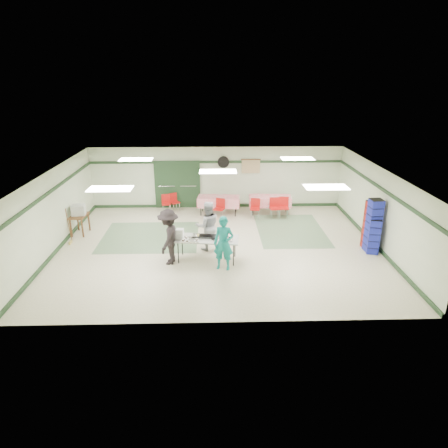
{
  "coord_description": "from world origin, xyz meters",
  "views": [
    {
      "loc": [
        -0.17,
        -12.71,
        5.66
      ],
      "look_at": [
        0.19,
        -0.3,
        0.96
      ],
      "focal_mm": 32.0,
      "sensor_mm": 36.0,
      "label": 1
    }
  ],
  "objects_px": {
    "crate_stack_blue_a": "(373,226)",
    "printer_table": "(79,218)",
    "volunteer_teal": "(224,243)",
    "chair_loose_a": "(174,200)",
    "chair_c": "(284,205)",
    "serving_table": "(207,239)",
    "dining_table_a": "(270,201)",
    "chair_loose_b": "(166,202)",
    "crate_stack_red": "(370,225)",
    "crate_stack_blue_b": "(374,236)",
    "chair_b": "(255,206)",
    "office_printer": "(78,210)",
    "broom": "(69,225)",
    "chair_d": "(220,206)",
    "chair_a": "(275,206)",
    "volunteer_dark": "(169,237)",
    "volunteer_grey": "(208,226)",
    "dining_table_b": "(219,201)"
  },
  "relations": [
    {
      "from": "volunteer_dark",
      "to": "crate_stack_blue_a",
      "type": "height_order",
      "value": "crate_stack_blue_a"
    },
    {
      "from": "dining_table_a",
      "to": "chair_loose_a",
      "type": "distance_m",
      "value": 4.17
    },
    {
      "from": "chair_c",
      "to": "office_printer",
      "type": "distance_m",
      "value": 8.07
    },
    {
      "from": "volunteer_dark",
      "to": "broom",
      "type": "height_order",
      "value": "volunteer_dark"
    },
    {
      "from": "chair_a",
      "to": "broom",
      "type": "distance_m",
      "value": 8.01
    },
    {
      "from": "chair_b",
      "to": "office_printer",
      "type": "height_order",
      "value": "office_printer"
    },
    {
      "from": "volunteer_teal",
      "to": "chair_a",
      "type": "height_order",
      "value": "volunteer_teal"
    },
    {
      "from": "chair_loose_b",
      "to": "crate_stack_red",
      "type": "bearing_deg",
      "value": -37.23
    },
    {
      "from": "serving_table",
      "to": "printer_table",
      "type": "relative_size",
      "value": 2.45
    },
    {
      "from": "chair_a",
      "to": "chair_loose_a",
      "type": "distance_m",
      "value": 4.38
    },
    {
      "from": "dining_table_a",
      "to": "chair_b",
      "type": "distance_m",
      "value": 0.9
    },
    {
      "from": "volunteer_teal",
      "to": "broom",
      "type": "relative_size",
      "value": 1.28
    },
    {
      "from": "volunteer_grey",
      "to": "volunteer_dark",
      "type": "distance_m",
      "value": 1.57
    },
    {
      "from": "chair_b",
      "to": "crate_stack_blue_b",
      "type": "bearing_deg",
      "value": -35.34
    },
    {
      "from": "chair_a",
      "to": "office_printer",
      "type": "height_order",
      "value": "office_printer"
    },
    {
      "from": "volunteer_grey",
      "to": "office_printer",
      "type": "bearing_deg",
      "value": -29.89
    },
    {
      "from": "chair_c",
      "to": "volunteer_teal",
      "type": "bearing_deg",
      "value": -114.36
    },
    {
      "from": "chair_b",
      "to": "chair_a",
      "type": "bearing_deg",
      "value": 9.93
    },
    {
      "from": "serving_table",
      "to": "volunteer_dark",
      "type": "xyz_separation_m",
      "value": [
        -1.19,
        -0.17,
        0.17
      ]
    },
    {
      "from": "volunteer_teal",
      "to": "broom",
      "type": "height_order",
      "value": "volunteer_teal"
    },
    {
      "from": "chair_loose_a",
      "to": "office_printer",
      "type": "height_order",
      "value": "office_printer"
    },
    {
      "from": "chair_a",
      "to": "chair_c",
      "type": "bearing_deg",
      "value": -0.36
    },
    {
      "from": "volunteer_grey",
      "to": "chair_c",
      "type": "distance_m",
      "value": 4.43
    },
    {
      "from": "office_printer",
      "to": "crate_stack_blue_a",
      "type": "bearing_deg",
      "value": -18.66
    },
    {
      "from": "volunteer_teal",
      "to": "crate_stack_blue_a",
      "type": "bearing_deg",
      "value": 26.25
    },
    {
      "from": "chair_a",
      "to": "crate_stack_blue_a",
      "type": "relative_size",
      "value": 0.47
    },
    {
      "from": "volunteer_teal",
      "to": "printer_table",
      "type": "distance_m",
      "value": 6.09
    },
    {
      "from": "chair_a",
      "to": "chair_c",
      "type": "relative_size",
      "value": 0.97
    },
    {
      "from": "volunteer_grey",
      "to": "office_printer",
      "type": "height_order",
      "value": "volunteer_grey"
    },
    {
      "from": "dining_table_b",
      "to": "crate_stack_blue_b",
      "type": "bearing_deg",
      "value": -33.77
    },
    {
      "from": "chair_a",
      "to": "chair_c",
      "type": "distance_m",
      "value": 0.38
    },
    {
      "from": "crate_stack_blue_b",
      "to": "serving_table",
      "type": "bearing_deg",
      "value": -176.0
    },
    {
      "from": "chair_b",
      "to": "crate_stack_red",
      "type": "relative_size",
      "value": 0.49
    },
    {
      "from": "serving_table",
      "to": "dining_table_a",
      "type": "bearing_deg",
      "value": 66.81
    },
    {
      "from": "chair_loose_a",
      "to": "chair_c",
      "type": "bearing_deg",
      "value": -44.89
    },
    {
      "from": "serving_table",
      "to": "chair_loose_b",
      "type": "relative_size",
      "value": 2.67
    },
    {
      "from": "chair_a",
      "to": "printer_table",
      "type": "height_order",
      "value": "chair_a"
    },
    {
      "from": "chair_c",
      "to": "crate_stack_blue_b",
      "type": "distance_m",
      "value": 4.3
    },
    {
      "from": "dining_table_a",
      "to": "broom",
      "type": "distance_m",
      "value": 8.09
    },
    {
      "from": "broom",
      "to": "chair_d",
      "type": "bearing_deg",
      "value": 30.68
    },
    {
      "from": "volunteer_teal",
      "to": "chair_d",
      "type": "height_order",
      "value": "volunteer_teal"
    },
    {
      "from": "chair_loose_a",
      "to": "crate_stack_red",
      "type": "height_order",
      "value": "crate_stack_red"
    },
    {
      "from": "volunteer_teal",
      "to": "chair_loose_a",
      "type": "relative_size",
      "value": 2.14
    },
    {
      "from": "serving_table",
      "to": "volunteer_grey",
      "type": "height_order",
      "value": "volunteer_grey"
    },
    {
      "from": "serving_table",
      "to": "chair_b",
      "type": "distance_m",
      "value": 4.42
    },
    {
      "from": "chair_d",
      "to": "office_printer",
      "type": "height_order",
      "value": "office_printer"
    },
    {
      "from": "volunteer_dark",
      "to": "crate_stack_blue_b",
      "type": "relative_size",
      "value": 1.48
    },
    {
      "from": "crate_stack_blue_a",
      "to": "printer_table",
      "type": "height_order",
      "value": "crate_stack_blue_a"
    },
    {
      "from": "volunteer_dark",
      "to": "dining_table_b",
      "type": "distance_m",
      "value": 4.99
    },
    {
      "from": "volunteer_teal",
      "to": "crate_stack_blue_a",
      "type": "relative_size",
      "value": 0.92
    }
  ]
}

